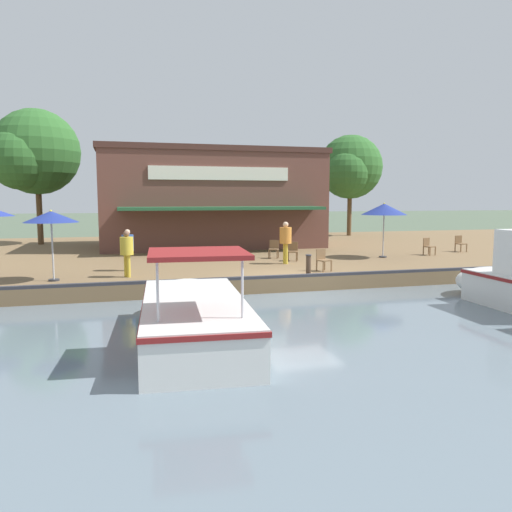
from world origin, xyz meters
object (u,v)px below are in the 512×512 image
(patio_umbrella_back_row, at_px, (384,209))
(cafe_chair_back_row_seat, at_px, (274,248))
(person_near_entrance, at_px, (127,248))
(person_at_quay_edge, at_px, (128,245))
(patio_umbrella_mid_patio_right, at_px, (51,217))
(cafe_chair_mid_patio, at_px, (293,250))
(tree_upstream_bank, at_px, (350,169))
(cafe_chair_under_first_umbrella, at_px, (460,243))
(cafe_chair_far_corner_seat, at_px, (323,259))
(tree_downstream_bank, at_px, (32,154))
(waterfront_restaurant, at_px, (209,198))
(motorboat_fourth_along, at_px, (193,312))
(cafe_chair_facing_river, at_px, (428,246))
(mooring_post, at_px, (308,265))
(person_mid_patio, at_px, (286,237))

(patio_umbrella_back_row, bearing_deg, cafe_chair_back_row_seat, -101.76)
(person_near_entrance, bearing_deg, person_at_quay_edge, 178.12)
(patio_umbrella_back_row, bearing_deg, patio_umbrella_mid_patio_right, -77.17)
(cafe_chair_mid_patio, relative_size, person_at_quay_edge, 0.53)
(cafe_chair_back_row_seat, height_order, tree_upstream_bank, tree_upstream_bank)
(cafe_chair_under_first_umbrella, bearing_deg, cafe_chair_far_corner_seat, -64.13)
(tree_upstream_bank, relative_size, tree_downstream_bank, 0.93)
(cafe_chair_mid_patio, height_order, person_at_quay_edge, person_at_quay_edge)
(patio_umbrella_back_row, xyz_separation_m, person_near_entrance, (3.05, -11.87, -1.26))
(cafe_chair_far_corner_seat, bearing_deg, waterfront_restaurant, -168.63)
(waterfront_restaurant, bearing_deg, cafe_chair_back_row_seat, 13.71)
(cafe_chair_mid_patio, relative_size, motorboat_fourth_along, 0.12)
(person_at_quay_edge, bearing_deg, person_near_entrance, -1.88)
(waterfront_restaurant, xyz_separation_m, cafe_chair_mid_patio, (8.53, 2.32, -2.33))
(cafe_chair_mid_patio, xyz_separation_m, motorboat_fourth_along, (9.28, -5.81, -0.43))
(cafe_chair_back_row_seat, height_order, cafe_chair_far_corner_seat, same)
(tree_upstream_bank, bearing_deg, cafe_chair_under_first_umbrella, 3.08)
(cafe_chair_facing_river, relative_size, person_at_quay_edge, 0.53)
(person_at_quay_edge, xyz_separation_m, mooring_post, (2.99, 6.32, -0.61))
(cafe_chair_mid_patio, distance_m, tree_downstream_bank, 17.77)
(cafe_chair_facing_river, height_order, motorboat_fourth_along, motorboat_fourth_along)
(waterfront_restaurant, bearing_deg, person_near_entrance, -23.34)
(cafe_chair_mid_patio, bearing_deg, motorboat_fourth_along, -32.04)
(waterfront_restaurant, distance_m, cafe_chair_back_row_seat, 7.92)
(patio_umbrella_back_row, xyz_separation_m, cafe_chair_mid_patio, (0.11, -4.60, -1.82))
(cafe_chair_back_row_seat, distance_m, cafe_chair_mid_patio, 1.29)
(mooring_post, bearing_deg, cafe_chair_back_row_seat, 176.22)
(cafe_chair_far_corner_seat, bearing_deg, cafe_chair_under_first_umbrella, 115.87)
(tree_upstream_bank, bearing_deg, cafe_chair_back_row_seat, -38.17)
(person_at_quay_edge, height_order, tree_upstream_bank, tree_upstream_bank)
(cafe_chair_far_corner_seat, xyz_separation_m, mooring_post, (0.94, -0.96, -0.08))
(cafe_chair_facing_river, xyz_separation_m, person_near_entrance, (3.38, -14.56, 0.56))
(person_at_quay_edge, bearing_deg, motorboat_fourth_along, 10.01)
(patio_umbrella_back_row, distance_m, motorboat_fourth_along, 14.19)
(person_mid_patio, xyz_separation_m, mooring_post, (3.39, -0.25, -0.75))
(cafe_chair_facing_river, height_order, cafe_chair_far_corner_seat, same)
(patio_umbrella_mid_patio_right, bearing_deg, patio_umbrella_back_row, 102.83)
(patio_umbrella_mid_patio_right, height_order, mooring_post, patio_umbrella_mid_patio_right)
(cafe_chair_under_first_umbrella, distance_m, person_mid_patio, 10.77)
(cafe_chair_under_first_umbrella, height_order, cafe_chair_mid_patio, same)
(patio_umbrella_mid_patio_right, distance_m, cafe_chair_under_first_umbrella, 20.15)
(cafe_chair_mid_patio, bearing_deg, cafe_chair_far_corner_seat, 1.19)
(cafe_chair_far_corner_seat, bearing_deg, patio_umbrella_mid_patio_right, -91.18)
(person_mid_patio, xyz_separation_m, person_at_quay_edge, (0.40, -6.57, -0.15))
(motorboat_fourth_along, relative_size, tree_downstream_bank, 0.87)
(patio_umbrella_back_row, relative_size, cafe_chair_facing_river, 3.06)
(person_at_quay_edge, distance_m, mooring_post, 7.02)
(tree_downstream_bank, bearing_deg, cafe_chair_facing_river, 60.46)
(person_at_quay_edge, relative_size, motorboat_fourth_along, 0.23)
(mooring_post, distance_m, tree_downstream_bank, 20.33)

